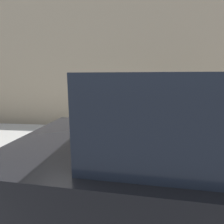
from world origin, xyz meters
TOP-DOWN VIEW (x-y plane):
  - ground_plane at (0.00, 0.00)m, footprint 60.00×60.00m
  - sidewalk at (0.00, 2.20)m, footprint 24.00×2.80m
  - building_facade at (0.00, 4.21)m, footprint 24.00×0.30m
  - parking_meter at (0.17, 1.00)m, footprint 0.18×0.16m
  - parked_car_beside_meter at (1.54, -0.28)m, footprint 4.79×2.30m

SIDE VIEW (x-z plane):
  - ground_plane at x=0.00m, z-range 0.00..0.00m
  - sidewalk at x=0.00m, z-range 0.00..0.12m
  - parked_car_beside_meter at x=1.54m, z-range -0.01..1.81m
  - parking_meter at x=0.17m, z-range 0.46..1.88m
  - building_facade at x=0.00m, z-range 0.00..5.36m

